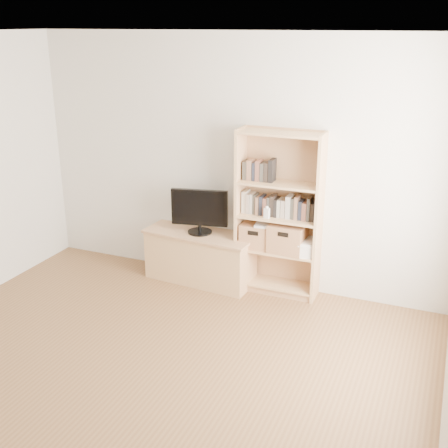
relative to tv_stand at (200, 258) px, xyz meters
The scene contains 13 objects.
floor 2.32m from the tv_stand, 82.25° to the right, with size 4.50×5.00×0.01m, color brown.
back_wall 1.10m from the tv_stand, 34.96° to the left, with size 4.50×0.02×2.60m, color silver.
ceiling 3.28m from the tv_stand, 82.25° to the right, with size 4.50×5.00×0.01m, color white.
tv_stand is the anchor object (origin of this frame).
bookshelf 1.03m from the tv_stand, ahead, with size 0.85×0.30×1.70m, color tan.
television 0.53m from the tv_stand, ahead, with size 0.60×0.05×0.47m, color black.
books_row_mid 1.09m from the tv_stand, ahead, with size 0.88×0.17×0.24m, color #AFA695.
books_row_upper 1.21m from the tv_stand, ahead, with size 0.38×0.14×0.20m, color #AFA695.
baby_monitor 0.97m from the tv_stand, ahead, with size 0.05×0.03×0.10m, color white.
basket_left 0.71m from the tv_stand, ahead, with size 0.31×0.25×0.25m, color #B47E51.
basket_right 1.02m from the tv_stand, ahead, with size 0.35×0.29×0.29m, color #B47E51.
laptop 0.91m from the tv_stand, ahead, with size 0.32×0.22×0.02m, color silver.
magazine_stack 1.17m from the tv_stand, ahead, with size 0.19×0.27×0.12m, color silver.
Camera 1 is at (2.10, -2.77, 2.68)m, focal length 45.00 mm.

